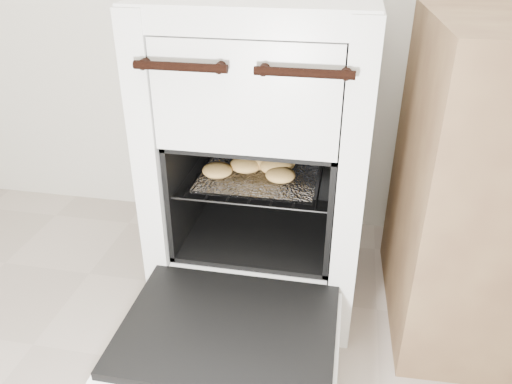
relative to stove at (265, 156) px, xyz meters
The scene contains 5 objects.
stove is the anchor object (origin of this frame).
oven_door 0.57m from the stove, 90.00° to the right, with size 0.55×0.42×0.04m.
oven_rack 0.07m from the stove, 90.00° to the right, with size 0.44×0.42×0.01m.
foil_sheet 0.09m from the stove, 90.00° to the right, with size 0.34×0.30×0.01m, color white.
baked_rolls 0.07m from the stove, 95.25° to the right, with size 0.30×0.27×0.05m.
Camera 1 is at (0.18, -0.25, 1.09)m, focal length 35.00 mm.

